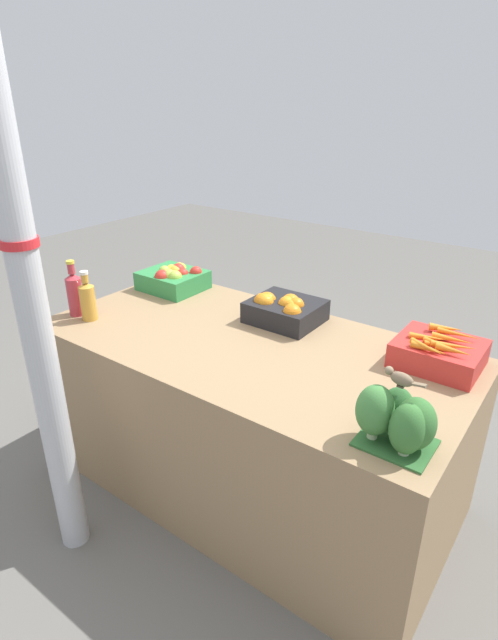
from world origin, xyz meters
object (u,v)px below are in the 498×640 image
Objects in this scene: broccoli_pile at (398,419)px; sparrow_bird at (400,378)px; support_pole at (26,277)px; apple_crate at (173,278)px; juice_bottle_ruby at (75,293)px; carrot_crate at (439,352)px; orange_crate at (284,309)px; juice_bottle_amber at (88,300)px.

broccoli_pile is 0.13m from sparrow_bird.
sparrow_bird is at bearing 21.04° from support_pole.
apple_crate is 1.17× the size of juice_bottle_ruby.
carrot_crate is 0.57m from sparrow_bird.
apple_crate is 0.71m from orange_crate.
carrot_crate is 2.34× the size of sparrow_bird.
carrot_crate is 1.17× the size of juice_bottle_ruby.
juice_bottle_ruby is at bearing -103.96° from apple_crate.
support_pole reaches higher than sparrow_bird.
broccoli_pile is (1.48, -0.57, 0.03)m from apple_crate.
sparrow_bird is at bearing 128.56° from broccoli_pile.
broccoli_pile is at bearing -1.64° from juice_bottle_ruby.
support_pole is at bearing -138.26° from carrot_crate.
juice_bottle_amber is at bearing -93.91° from apple_crate.
orange_crate is at bearing -0.65° from apple_crate.
sparrow_bird is (1.49, -0.02, 0.12)m from juice_bottle_amber.
apple_crate is at bearing 107.69° from support_pole.
juice_bottle_ruby is at bearing -161.33° from carrot_crate.
support_pole is 7.45× the size of carrot_crate.
juice_bottle_amber is at bearing 6.73° from sparrow_bird.
broccoli_pile is 0.99× the size of juice_bottle_amber.
apple_crate is 1.00× the size of carrot_crate.
carrot_crate is at bearing 95.18° from broccoli_pile.
juice_bottle_ruby is (-1.55, -0.53, 0.06)m from carrot_crate.
carrot_crate is at bearing 41.74° from support_pole.
orange_crate is 0.91m from juice_bottle_amber.
apple_crate is 1.35× the size of broccoli_pile.
orange_crate is at bearing -28.42° from sparrow_bird.
apple_crate is at bearing 86.09° from juice_bottle_amber.
sparrow_bird reaches higher than broccoli_pile.
broccoli_pile is 1.51m from juice_bottle_amber.
broccoli_pile is 1.61m from juice_bottle_ruby.
sparrow_bird is at bearing -0.92° from juice_bottle_amber.
juice_bottle_amber is at bearing 127.16° from support_pole.
carrot_crate is at bearing 19.79° from juice_bottle_amber.
carrot_crate is (0.71, 0.01, -0.01)m from orange_crate.
carrot_crate is at bearing -0.01° from apple_crate.
sparrow_bird reaches higher than juice_bottle_amber.
juice_bottle_amber is (0.09, -0.00, -0.01)m from juice_bottle_ruby.
juice_bottle_ruby is at bearing 178.36° from broccoli_pile.
juice_bottle_ruby reaches higher than juice_bottle_amber.
apple_crate is at bearing -13.00° from sparrow_bird.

